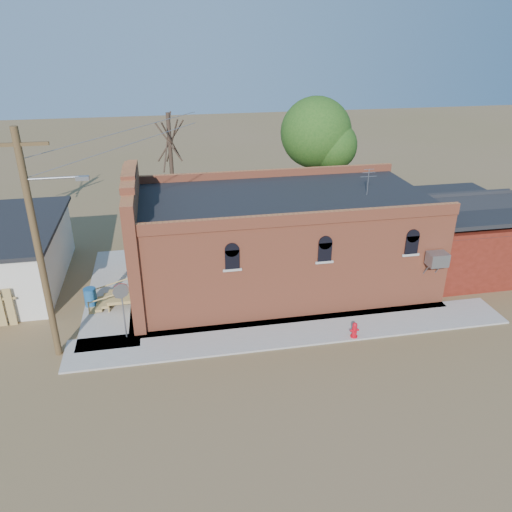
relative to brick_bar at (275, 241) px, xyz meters
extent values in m
plane|color=brown|center=(-1.64, -5.49, -2.34)|extent=(120.00, 120.00, 0.00)
cube|color=#9E9991|center=(-0.14, -4.59, -2.30)|extent=(19.00, 2.20, 0.08)
cube|color=#9E9991|center=(-7.94, 0.51, -2.30)|extent=(2.60, 10.00, 0.08)
cube|color=#C55C3C|center=(0.36, 0.01, -0.09)|extent=(14.00, 7.00, 4.50)
cube|color=black|center=(0.36, 0.01, 2.21)|extent=(13.80, 6.80, 0.12)
cube|color=#C55C3C|center=(-6.64, 0.01, 0.56)|extent=(0.50, 7.40, 5.80)
cube|color=navy|center=(-6.94, -1.19, 1.66)|extent=(0.08, 1.10, 1.56)
cube|color=gray|center=(6.46, -3.94, 0.26)|extent=(0.85, 0.65, 0.60)
cube|color=#55180E|center=(9.86, 0.01, -0.74)|extent=(5.00, 6.00, 3.20)
cylinder|color=#523720|center=(-9.84, -4.29, 2.16)|extent=(0.26, 0.26, 9.00)
cube|color=#523720|center=(-9.84, -4.29, 6.06)|extent=(2.00, 0.12, 0.12)
cylinder|color=gray|center=(-8.94, -4.29, 4.86)|extent=(1.80, 0.08, 0.08)
cube|color=gray|center=(-7.94, -4.29, 4.81)|extent=(0.45, 0.22, 0.14)
cylinder|color=#403125|center=(-4.64, 7.51, 1.41)|extent=(0.24, 0.24, 7.50)
cylinder|color=#403125|center=(4.36, 8.01, 0.81)|extent=(0.28, 0.28, 6.30)
sphere|color=#1D4A15|center=(4.36, 8.01, 3.61)|extent=(4.40, 4.40, 4.40)
cylinder|color=red|center=(2.18, -5.49, -2.23)|extent=(0.31, 0.31, 0.06)
cylinder|color=red|center=(2.18, -5.49, -1.94)|extent=(0.21, 0.21, 0.52)
sphere|color=red|center=(2.18, -5.49, -1.67)|extent=(0.21, 0.21, 0.21)
cylinder|color=red|center=(2.18, -5.63, -1.94)|extent=(0.10, 0.11, 0.09)
cylinder|color=red|center=(2.05, -5.49, -1.94)|extent=(0.11, 0.10, 0.09)
cylinder|color=red|center=(2.31, -5.49, -1.94)|extent=(0.11, 0.10, 0.09)
cylinder|color=gray|center=(-7.21, -3.69, -1.11)|extent=(0.07, 0.07, 2.29)
cylinder|color=gray|center=(-7.21, -3.72, -0.07)|extent=(0.66, 0.26, 0.69)
cylinder|color=red|center=(-7.21, -3.67, -0.07)|extent=(0.66, 0.26, 0.69)
cylinder|color=#1B5088|center=(-8.94, -0.69, -1.83)|extent=(0.64, 0.64, 0.87)
camera|label=1|loc=(-5.17, -22.02, 9.63)|focal=35.00mm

